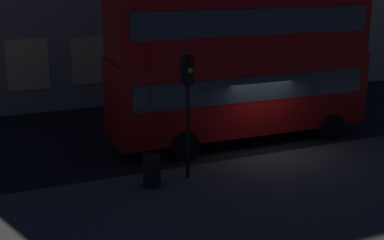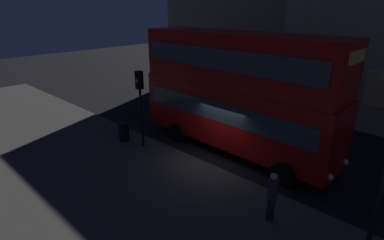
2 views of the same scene
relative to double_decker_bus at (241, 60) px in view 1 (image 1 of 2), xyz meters
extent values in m
plane|color=black|center=(0.18, -1.48, -3.16)|extent=(80.00, 80.00, 0.00)
cube|color=#423F3D|center=(0.18, -6.17, -3.10)|extent=(44.00, 8.15, 0.12)
cube|color=#E5C67F|center=(-6.85, 7.41, -0.87)|extent=(1.86, 0.06, 2.32)
cube|color=#E5C67F|center=(-3.94, 7.41, -0.86)|extent=(1.86, 0.06, 2.22)
cube|color=#E5C67F|center=(-1.03, 7.41, -0.57)|extent=(1.86, 0.06, 1.86)
cube|color=#F2D18C|center=(1.69, 6.90, -0.53)|extent=(1.96, 0.06, 1.90)
cube|color=#E5C67F|center=(4.75, 6.90, -0.60)|extent=(1.96, 0.06, 1.95)
cube|color=#E5C67F|center=(7.81, 6.90, -0.87)|extent=(1.96, 0.06, 2.34)
cube|color=#F2D18C|center=(10.86, 6.90, -0.92)|extent=(1.96, 0.06, 2.27)
cube|color=#9E0C0C|center=(0.00, 0.00, -1.23)|extent=(10.02, 2.62, 2.85)
cube|color=#9E0C0C|center=(0.00, 0.00, 1.37)|extent=(9.82, 2.57, 2.34)
cube|color=#2D3842|center=(0.00, 0.00, -0.87)|extent=(9.22, 2.67, 0.90)
cube|color=#2D3842|center=(0.00, 0.00, 1.49)|extent=(9.22, 2.67, 0.90)
cube|color=#F2D84C|center=(4.94, -0.09, 2.01)|extent=(0.11, 1.47, 0.44)
sphere|color=white|center=(5.02, 0.71, -2.30)|extent=(0.24, 0.24, 0.24)
sphere|color=white|center=(4.99, -0.88, -2.30)|extent=(0.24, 0.24, 0.24)
cylinder|color=black|center=(3.41, 1.22, -2.65)|extent=(1.01, 0.26, 1.01)
cylinder|color=black|center=(3.37, -1.33, -2.65)|extent=(1.01, 0.26, 1.01)
cylinder|color=black|center=(-2.73, 1.32, -2.65)|extent=(1.01, 0.26, 1.01)
cylinder|color=black|center=(-2.77, -1.23, -2.65)|extent=(1.01, 0.26, 1.01)
cylinder|color=black|center=(-3.45, -2.96, -1.55)|extent=(0.12, 0.12, 2.97)
cube|color=black|center=(-3.45, -2.96, 0.36)|extent=(0.36, 0.30, 0.85)
sphere|color=black|center=(-3.42, -3.10, 0.63)|extent=(0.17, 0.17, 0.17)
sphere|color=orange|center=(-3.42, -3.10, 0.36)|extent=(0.17, 0.17, 0.17)
sphere|color=black|center=(-3.42, -3.10, 0.09)|extent=(0.17, 0.17, 0.17)
cylinder|color=black|center=(-4.71, -3.20, -2.55)|extent=(0.54, 0.54, 0.98)
camera|label=1|loc=(-9.49, -17.07, 3.12)|focal=49.13mm
camera|label=2|loc=(7.88, -11.43, 3.59)|focal=28.27mm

